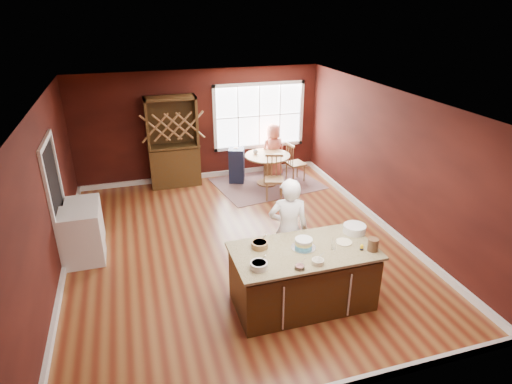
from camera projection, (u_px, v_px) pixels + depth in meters
room_shell at (236, 178)px, 7.37m from camera, size 7.00×7.00×7.00m
window at (259, 116)px, 10.73m from camera, size 2.36×0.10×1.66m
doorway at (57, 202)px, 7.24m from camera, size 0.08×1.26×2.13m
kitchen_island at (303, 278)px, 6.25m from camera, size 2.06×1.08×0.92m
dining_table at (267, 163)px, 10.37m from camera, size 1.09×1.09×0.75m
baker at (288, 230)px, 6.68m from camera, size 0.72×0.56×1.73m
layer_cake at (304, 243)px, 6.07m from camera, size 0.36×0.36×0.14m
bowl_blue at (259, 265)px, 5.61m from camera, size 0.24×0.24×0.09m
bowl_yellow at (260, 245)px, 6.09m from camera, size 0.24×0.24×0.09m
bowl_pink at (300, 267)px, 5.61m from camera, size 0.14×0.14×0.05m
bowl_olive at (318, 262)px, 5.72m from camera, size 0.17×0.17×0.06m
drinking_glass at (334, 245)px, 6.03m from camera, size 0.08×0.08×0.15m
dinner_plate at (344, 242)px, 6.22m from camera, size 0.24×0.24×0.02m
white_tub at (354, 229)px, 6.49m from camera, size 0.34×0.34×0.12m
stoneware_crock at (373, 245)px, 6.00m from camera, size 0.15×0.15×0.18m
toy_figurine at (362, 247)px, 6.02m from camera, size 0.05×0.05×0.09m
rug at (267, 183)px, 10.58m from camera, size 2.69×2.24×0.01m
chair_east at (296, 162)px, 10.57m from camera, size 0.47×0.49×1.00m
chair_south at (274, 178)px, 9.60m from camera, size 0.53×0.51×1.01m
chair_north at (270, 154)px, 11.22m from camera, size 0.45×0.44×0.94m
seated_woman at (273, 150)px, 10.82m from camera, size 0.73×0.55×1.36m
high_chair at (237, 165)px, 10.53m from camera, size 0.46×0.46×0.90m
toddler at (234, 151)px, 10.36m from camera, size 0.18×0.14×0.26m
table_plate at (278, 155)px, 10.29m from camera, size 0.18×0.18×0.01m
table_cup at (255, 152)px, 10.35m from camera, size 0.15×0.15×0.09m
hutch at (173, 142)px, 10.10m from camera, size 1.18×0.49×2.16m
washer at (82, 237)px, 7.27m from camera, size 0.65×0.63×0.94m
dryer at (85, 222)px, 7.85m from camera, size 0.59×0.57×0.86m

